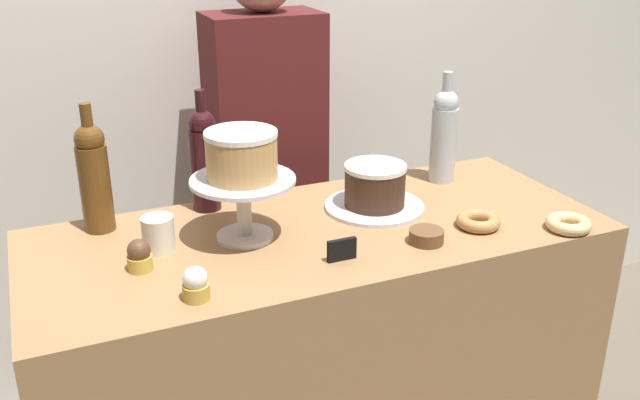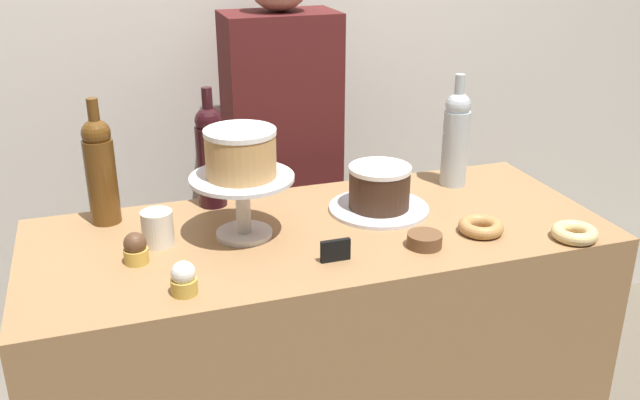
% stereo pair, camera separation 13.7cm
% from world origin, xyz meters
% --- Properties ---
extents(back_wall, '(6.00, 0.05, 2.60)m').
position_xyz_m(back_wall, '(0.00, 0.88, 1.30)').
color(back_wall, silver).
rests_on(back_wall, ground_plane).
extents(display_counter, '(1.45, 0.60, 0.94)m').
position_xyz_m(display_counter, '(0.00, 0.00, 0.47)').
color(display_counter, '#997047').
rests_on(display_counter, ground_plane).
extents(cake_stand_pedestal, '(0.25, 0.25, 0.16)m').
position_xyz_m(cake_stand_pedestal, '(-0.19, 0.02, 1.05)').
color(cake_stand_pedestal, silver).
rests_on(cake_stand_pedestal, display_counter).
extents(white_layer_cake, '(0.17, 0.17, 0.12)m').
position_xyz_m(white_layer_cake, '(-0.19, 0.02, 1.16)').
color(white_layer_cake, tan).
rests_on(white_layer_cake, cake_stand_pedestal).
extents(silver_serving_platter, '(0.27, 0.27, 0.01)m').
position_xyz_m(silver_serving_platter, '(0.19, 0.07, 0.95)').
color(silver_serving_platter, silver).
rests_on(silver_serving_platter, display_counter).
extents(chocolate_round_cake, '(0.16, 0.16, 0.11)m').
position_xyz_m(chocolate_round_cake, '(0.19, 0.07, 1.01)').
color(chocolate_round_cake, '#3D2619').
rests_on(chocolate_round_cake, silver_serving_platter).
extents(wine_bottle_amber, '(0.08, 0.08, 0.33)m').
position_xyz_m(wine_bottle_amber, '(-0.51, 0.22, 1.09)').
color(wine_bottle_amber, '#5B3814').
rests_on(wine_bottle_amber, display_counter).
extents(wine_bottle_dark_red, '(0.08, 0.08, 0.33)m').
position_xyz_m(wine_bottle_dark_red, '(-0.23, 0.24, 1.09)').
color(wine_bottle_dark_red, black).
rests_on(wine_bottle_dark_red, display_counter).
extents(wine_bottle_clear, '(0.08, 0.08, 0.33)m').
position_xyz_m(wine_bottle_clear, '(0.47, 0.18, 1.09)').
color(wine_bottle_clear, '#B2BCC1').
rests_on(wine_bottle_clear, display_counter).
extents(cupcake_vanilla, '(0.06, 0.06, 0.07)m').
position_xyz_m(cupcake_vanilla, '(-0.37, -0.21, 0.98)').
color(cupcake_vanilla, gold).
rests_on(cupcake_vanilla, display_counter).
extents(cupcake_chocolate, '(0.06, 0.06, 0.07)m').
position_xyz_m(cupcake_chocolate, '(-0.45, -0.04, 0.98)').
color(cupcake_chocolate, gold).
rests_on(cupcake_chocolate, display_counter).
extents(donut_maple, '(0.11, 0.11, 0.03)m').
position_xyz_m(donut_maple, '(0.37, -0.14, 0.96)').
color(donut_maple, '#B27F47').
rests_on(donut_maple, display_counter).
extents(donut_glazed, '(0.11, 0.11, 0.03)m').
position_xyz_m(donut_glazed, '(0.57, -0.25, 0.96)').
color(donut_glazed, '#E0C17F').
rests_on(donut_glazed, display_counter).
extents(cookie_stack, '(0.08, 0.08, 0.03)m').
position_xyz_m(cookie_stack, '(0.21, -0.17, 0.96)').
color(cookie_stack, brown).
rests_on(cookie_stack, display_counter).
extents(price_sign_chalkboard, '(0.07, 0.01, 0.05)m').
position_xyz_m(price_sign_chalkboard, '(-0.02, -0.17, 0.97)').
color(price_sign_chalkboard, black).
rests_on(price_sign_chalkboard, display_counter).
extents(coffee_cup_ceramic, '(0.08, 0.08, 0.08)m').
position_xyz_m(coffee_cup_ceramic, '(-0.40, 0.04, 0.99)').
color(coffee_cup_ceramic, silver).
rests_on(coffee_cup_ceramic, display_counter).
extents(barista_figure, '(0.36, 0.22, 1.60)m').
position_xyz_m(barista_figure, '(0.07, 0.62, 0.84)').
color(barista_figure, black).
rests_on(barista_figure, ground_plane).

